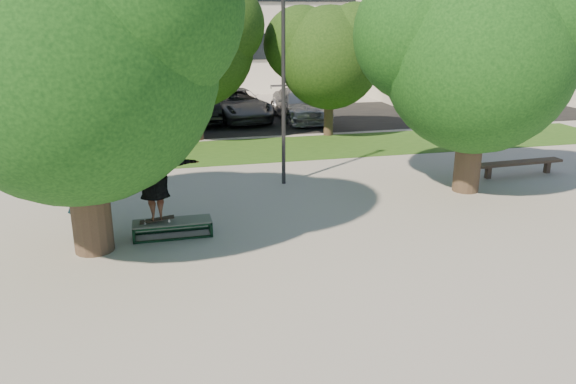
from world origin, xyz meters
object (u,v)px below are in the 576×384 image
object	(u,v)px
bystander	(80,199)
car_silver_b	(300,105)
bench	(519,164)
car_dark	(200,105)
car_grey	(236,105)
lamppost	(283,79)
grind_box	(173,228)
car_silver_a	(38,122)
tree_left	(67,42)
tree_right	(475,47)

from	to	relation	value
bystander	car_silver_b	bearing A→B (deg)	39.40
bystander	bench	world-z (taller)	bystander
car_dark	car_grey	bearing A→B (deg)	0.39
bystander	bench	size ratio (longest dim) A/B	0.55
car_dark	bench	bearing A→B (deg)	-52.24
lamppost	grind_box	bearing A→B (deg)	-134.50
lamppost	bench	world-z (taller)	lamppost
car_silver_a	car_dark	world-z (taller)	car_dark
bench	bystander	bearing A→B (deg)	-174.49
tree_left	lamppost	world-z (taller)	tree_left
car_dark	car_grey	xyz separation A→B (m)	(1.77, -0.02, -0.05)
tree_right	car_dark	size ratio (longest dim) A/B	1.35
tree_left	car_silver_b	world-z (taller)	tree_left
tree_right	bystander	distance (m)	10.99
car_grey	car_silver_b	size ratio (longest dim) A/B	1.05
bystander	lamppost	bearing A→B (deg)	10.28
lamppost	car_dark	xyz separation A→B (m)	(-1.50, 11.14, -2.36)
tree_left	grind_box	world-z (taller)	tree_left
car_silver_a	car_grey	bearing A→B (deg)	8.58
tree_right	bystander	xyz separation A→B (m)	(-10.46, -0.92, -3.25)
tree_right	car_silver_b	size ratio (longest dim) A/B	1.27
tree_left	car_silver_a	size ratio (longest dim) A/B	1.91
grind_box	bystander	bearing A→B (deg)	160.50
lamppost	tree_left	bearing A→B (deg)	-143.58
tree_right	grind_box	xyz separation A→B (m)	(-8.42, -1.65, -3.90)
bench	car_silver_a	distance (m)	18.78
tree_left	bench	xyz separation A→B (m)	(12.79, 2.96, -4.03)
car_silver_b	bystander	bearing A→B (deg)	-125.28
tree_left	car_grey	size ratio (longest dim) A/B	1.32
tree_left	lamppost	bearing A→B (deg)	36.42
lamppost	bystander	world-z (taller)	lamppost
tree_left	bystander	bearing A→B (deg)	103.13
bystander	car_silver_a	distance (m)	12.21
bench	car_dark	bearing A→B (deg)	123.92
lamppost	car_dark	world-z (taller)	lamppost
bench	car_dark	size ratio (longest dim) A/B	0.64
lamppost	car_silver_a	world-z (taller)	lamppost
bench	car_silver_b	bearing A→B (deg)	107.76
bench	car_grey	bearing A→B (deg)	118.19
tree_left	lamppost	size ratio (longest dim) A/B	1.16
car_silver_a	car_dark	size ratio (longest dim) A/B	0.78
grind_box	car_silver_b	bearing A→B (deg)	64.04
grind_box	car_silver_b	xyz separation A→B (m)	(6.77, 13.91, 0.56)
tree_right	bystander	bearing A→B (deg)	-174.95
grind_box	car_grey	bearing A→B (deg)	75.61
bench	car_silver_b	distance (m)	12.06
car_silver_b	tree_right	bearing A→B (deg)	-83.89
grind_box	bench	bearing A→B (deg)	13.40
tree_left	bystander	distance (m)	3.74
tree_right	bench	size ratio (longest dim) A/B	2.13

